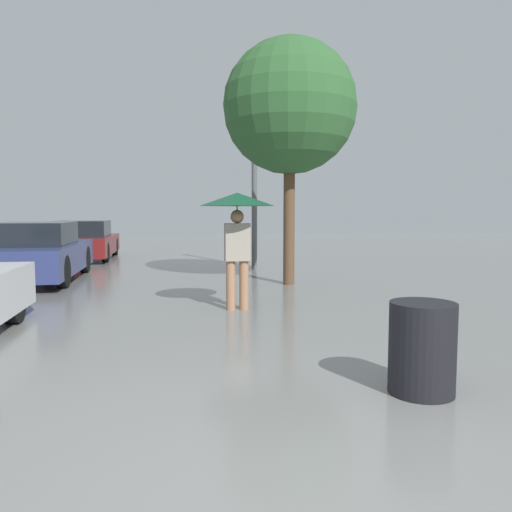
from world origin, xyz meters
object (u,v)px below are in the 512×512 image
object	(u,v)px
parked_car_middle	(37,253)
trash_bin	(422,348)
street_lamp	(254,182)
tree	(290,108)
pedestrian	(237,213)
parked_car_farthest	(84,241)

from	to	relation	value
parked_car_middle	trash_bin	bearing A→B (deg)	-57.67
street_lamp	tree	bearing A→B (deg)	-87.36
pedestrian	tree	world-z (taller)	tree
parked_car_middle	trash_bin	world-z (taller)	parked_car_middle
tree	pedestrian	bearing A→B (deg)	-119.55
trash_bin	parked_car_middle	bearing A→B (deg)	122.33
tree	parked_car_farthest	bearing A→B (deg)	128.16
trash_bin	tree	bearing A→B (deg)	86.51
tree	street_lamp	size ratio (longest dim) A/B	1.27
pedestrian	parked_car_middle	xyz separation A→B (m)	(-3.90, 4.00, -0.88)
parked_car_farthest	trash_bin	size ratio (longest dim) A/B	5.36
pedestrian	tree	bearing A→B (deg)	60.45
parked_car_middle	trash_bin	xyz separation A→B (m)	(4.94, -7.80, -0.22)
street_lamp	trash_bin	size ratio (longest dim) A/B	5.14
pedestrian	parked_car_farthest	size ratio (longest dim) A/B	0.44
pedestrian	tree	distance (m)	3.58
tree	trash_bin	size ratio (longest dim) A/B	6.52
tree	trash_bin	bearing A→B (deg)	-93.49
parked_car_middle	tree	bearing A→B (deg)	-15.67
pedestrian	tree	xyz separation A→B (m)	(1.42, 2.51, 2.13)
parked_car_farthest	tree	bearing A→B (deg)	-51.84
parked_car_middle	parked_car_farthest	xyz separation A→B (m)	(0.17, 5.06, -0.03)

